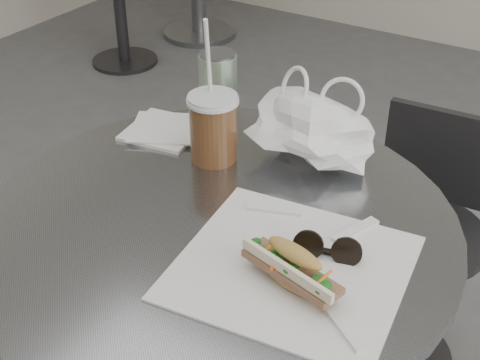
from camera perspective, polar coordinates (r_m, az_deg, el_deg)
The scene contains 10 objects.
cafe_table at distance 1.23m, azimuth -1.83°, elevation -13.65°, with size 0.76×0.76×0.74m.
chair_far at distance 1.70m, azimuth 14.36°, elevation -6.85°, with size 0.34×0.35×0.65m.
bg_chair at distance 3.36m, azimuth -10.59°, elevation 14.50°, with size 0.37×0.40×0.70m.
sandwich_paper at distance 0.95m, azimuth 4.43°, elevation -7.43°, with size 0.31×0.29×0.00m, color white.
banh_mi at distance 0.90m, azimuth 4.51°, elevation -7.48°, with size 0.19×0.11×0.06m.
iced_coffee at distance 1.16m, azimuth -2.30°, elevation 4.58°, with size 0.09×0.09×0.26m.
sunglasses at distance 0.96m, azimuth 7.47°, elevation -5.91°, with size 0.10×0.05×0.04m.
plastic_bag at distance 1.18m, azimuth 6.04°, elevation 4.37°, with size 0.22×0.17×0.11m, color white, non-canonical shape.
napkin_stack at distance 1.28m, azimuth -6.52°, elevation 4.31°, with size 0.16×0.16×0.01m.
drink_can at distance 1.29m, azimuth -1.88°, elevation 7.91°, with size 0.07×0.07×0.14m.
Camera 1 is at (0.48, -0.49, 1.36)m, focal length 50.00 mm.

